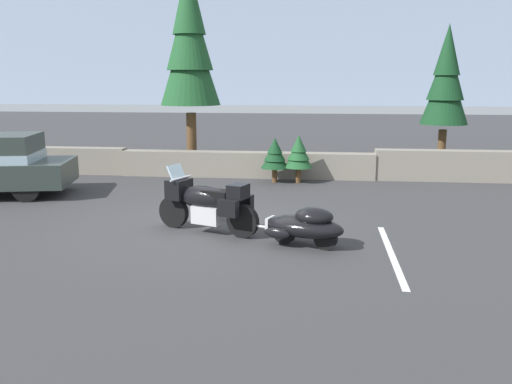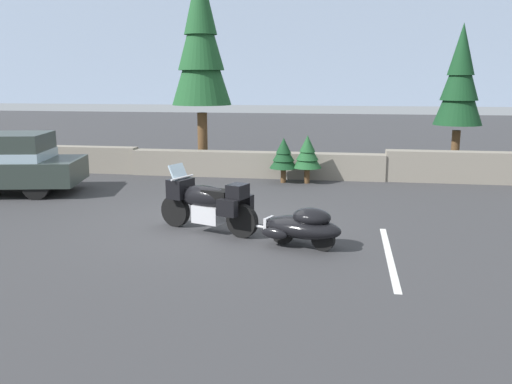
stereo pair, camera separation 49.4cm
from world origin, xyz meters
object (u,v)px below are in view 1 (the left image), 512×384
Objects in this scene: pine_tree_tall at (189,41)px; pine_tree_secondary at (446,80)px; touring_motorcycle at (207,202)px; car_shaped_trailer at (305,225)px.

pine_tree_tall reaches higher than pine_tree_secondary.
touring_motorcycle is 8.52m from pine_tree_tall.
pine_tree_tall is (-2.03, 7.43, 3.63)m from touring_motorcycle.
pine_tree_tall is at bearing 116.11° from car_shaped_trailer.
car_shaped_trailer is 0.45× the size of pine_tree_secondary.
pine_tree_secondary is (8.36, 1.07, -1.23)m from pine_tree_tall.
pine_tree_secondary is (4.33, 9.29, 2.61)m from car_shaped_trailer.
pine_tree_tall reaches higher than touring_motorcycle.
pine_tree_secondary reaches higher than touring_motorcycle.
car_shaped_trailer is 10.57m from pine_tree_secondary.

